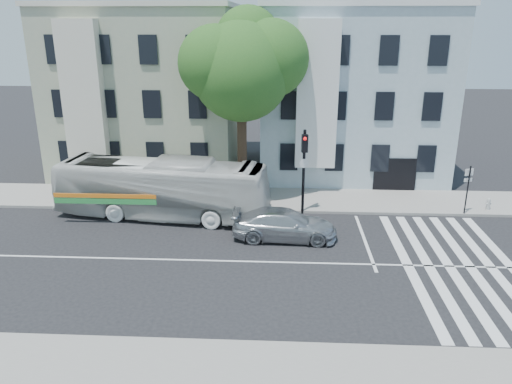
# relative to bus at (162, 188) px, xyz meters

# --- Properties ---
(ground) EXTENTS (120.00, 120.00, 0.00)m
(ground) POSITION_rel_bus_xyz_m (4.12, -5.20, -1.62)
(ground) COLOR black
(ground) RESTS_ON ground
(sidewalk_far) EXTENTS (80.00, 4.00, 0.15)m
(sidewalk_far) POSITION_rel_bus_xyz_m (4.12, 2.80, -1.55)
(sidewalk_far) COLOR gray
(sidewalk_far) RESTS_ON ground
(sidewalk_near) EXTENTS (80.00, 4.00, 0.15)m
(sidewalk_near) POSITION_rel_bus_xyz_m (4.12, -13.20, -1.55)
(sidewalk_near) COLOR gray
(sidewalk_near) RESTS_ON ground
(building_left) EXTENTS (12.00, 10.00, 11.00)m
(building_left) POSITION_rel_bus_xyz_m (-2.88, 9.80, 3.88)
(building_left) COLOR #98A287
(building_left) RESTS_ON ground
(building_right) EXTENTS (12.00, 10.00, 11.00)m
(building_right) POSITION_rel_bus_xyz_m (11.12, 9.80, 3.88)
(building_right) COLOR #9EB3BC
(building_right) RESTS_ON ground
(street_tree) EXTENTS (7.30, 5.90, 11.10)m
(street_tree) POSITION_rel_bus_xyz_m (4.18, 3.54, 6.21)
(street_tree) COLOR #2D2116
(street_tree) RESTS_ON ground
(bus) EXTENTS (4.24, 11.89, 3.24)m
(bus) POSITION_rel_bus_xyz_m (0.00, 0.00, 0.00)
(bus) COLOR silver
(bus) RESTS_ON ground
(sedan) EXTENTS (2.24, 5.19, 1.49)m
(sedan) POSITION_rel_bus_xyz_m (6.66, -2.60, -0.88)
(sedan) COLOR silver
(sedan) RESTS_ON ground
(hedge) EXTENTS (8.51, 2.39, 0.70)m
(hedge) POSITION_rel_bus_xyz_m (-1.39, 1.60, -1.12)
(hedge) COLOR #235D1E
(hedge) RESTS_ON sidewalk_far
(traffic_signal) EXTENTS (0.50, 0.55, 4.75)m
(traffic_signal) POSITION_rel_bus_xyz_m (7.67, 0.74, 1.45)
(traffic_signal) COLOR black
(traffic_signal) RESTS_ON ground
(fire_hydrant) EXTENTS (0.38, 0.25, 0.66)m
(fire_hydrant) POSITION_rel_bus_xyz_m (18.12, 1.60, -1.13)
(fire_hydrant) COLOR #B6B6B2
(fire_hydrant) RESTS_ON sidewalk_far
(far_sign_pole) EXTENTS (0.48, 0.23, 2.73)m
(far_sign_pole) POSITION_rel_bus_xyz_m (16.58, 0.94, 0.24)
(far_sign_pole) COLOR black
(far_sign_pole) RESTS_ON sidewalk_far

